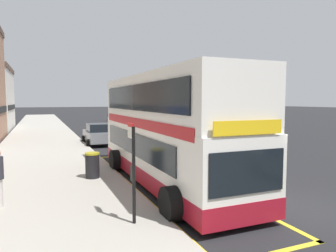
{
  "coord_description": "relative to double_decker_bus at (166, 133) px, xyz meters",
  "views": [
    {
      "loc": [
        -7.2,
        -7.27,
        3.38
      ],
      "look_at": [
        -1.59,
        6.17,
        2.18
      ],
      "focal_mm": 33.02,
      "sensor_mm": 36.0,
      "label": 1
    }
  ],
  "objects": [
    {
      "name": "parked_car_black_ahead",
      "position": [
        6.98,
        39.16,
        -1.27
      ],
      "size": [
        2.09,
        4.2,
        1.62
      ],
      "rotation": [
        0.0,
        0.0,
        0.01
      ],
      "color": "black",
      "rests_on": "ground"
    },
    {
      "name": "pavement_near",
      "position": [
        -4.54,
        27.67,
        -1.99
      ],
      "size": [
        6.0,
        76.0,
        0.14
      ],
      "primitive_type": "cube",
      "color": "#A39E93",
      "rests_on": "ground"
    },
    {
      "name": "parked_car_navy_far",
      "position": [
        7.25,
        23.74,
        -1.27
      ],
      "size": [
        2.09,
        4.2,
        1.62
      ],
      "rotation": [
        0.0,
        0.0,
        -0.02
      ],
      "color": "navy",
      "rests_on": "ground"
    },
    {
      "name": "litter_bin",
      "position": [
        -2.76,
        1.4,
        -1.39
      ],
      "size": [
        0.61,
        0.61,
        1.07
      ],
      "color": "black",
      "rests_on": "pavement_near"
    },
    {
      "name": "double_decker_bus",
      "position": [
        0.0,
        0.0,
        0.0
      ],
      "size": [
        3.27,
        10.82,
        4.4
      ],
      "color": "white",
      "rests_on": "ground"
    },
    {
      "name": "parked_car_grey_kerbside",
      "position": [
        -0.62,
        12.24,
        -1.27
      ],
      "size": [
        2.09,
        4.2,
        1.62
      ],
      "rotation": [
        0.0,
        0.0,
        -0.04
      ],
      "color": "slate",
      "rests_on": "ground"
    },
    {
      "name": "bus_bay_markings",
      "position": [
        -0.05,
        0.13,
        -2.06
      ],
      "size": [
        2.98,
        13.28,
        0.01
      ],
      "color": "yellow",
      "rests_on": "ground"
    },
    {
      "name": "ground_plane",
      "position": [
        2.46,
        27.67,
        -2.06
      ],
      "size": [
        260.0,
        260.0,
        0.0
      ],
      "primitive_type": "plane",
      "color": "black"
    },
    {
      "name": "bus_stop_sign",
      "position": [
        -2.51,
        -3.85,
        -0.36
      ],
      "size": [
        0.09,
        0.51,
        2.64
      ],
      "color": "black",
      "rests_on": "pavement_near"
    }
  ]
}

